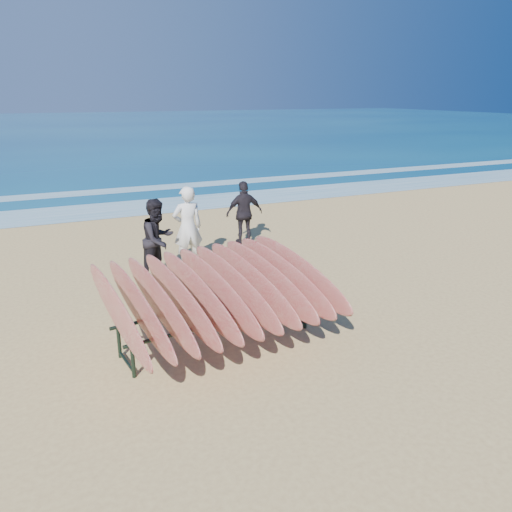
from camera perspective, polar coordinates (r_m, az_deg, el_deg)
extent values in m
plane|color=tan|center=(8.78, 2.13, -7.40)|extent=(120.00, 120.00, 0.00)
plane|color=navy|center=(62.32, -21.20, 13.53)|extent=(160.00, 160.00, 0.00)
plane|color=white|center=(17.86, -12.07, 5.56)|extent=(160.00, 160.00, 0.00)
plane|color=white|center=(21.24, -14.11, 7.39)|extent=(160.00, 160.00, 0.00)
cylinder|color=black|center=(7.25, -13.88, -11.62)|extent=(0.06, 0.06, 0.50)
cylinder|color=black|center=(8.45, 5.65, -6.66)|extent=(0.06, 0.06, 0.50)
cylinder|color=black|center=(7.81, -15.37, -9.49)|extent=(0.06, 0.06, 0.50)
cylinder|color=black|center=(8.93, 3.15, -5.19)|extent=(0.06, 0.06, 0.50)
cylinder|color=black|center=(7.62, -3.33, -7.41)|extent=(3.18, 0.47, 0.06)
cylinder|color=black|center=(8.15, -5.49, -5.70)|extent=(3.18, 0.47, 0.06)
cylinder|color=black|center=(7.61, -14.56, -11.64)|extent=(0.13, 0.65, 0.04)
cylinder|color=black|center=(8.76, 4.34, -6.92)|extent=(0.13, 0.65, 0.04)
ellipsoid|color=maroon|center=(7.23, -15.60, -6.12)|extent=(0.45, 2.89, 1.04)
ellipsoid|color=maroon|center=(7.31, -13.26, -5.66)|extent=(0.45, 2.89, 1.04)
ellipsoid|color=maroon|center=(7.39, -10.98, -5.20)|extent=(0.45, 2.89, 1.04)
ellipsoid|color=maroon|center=(7.49, -8.76, -4.74)|extent=(0.45, 2.89, 1.04)
ellipsoid|color=maroon|center=(7.61, -6.61, -4.29)|extent=(0.45, 2.89, 1.04)
ellipsoid|color=maroon|center=(7.73, -4.52, -3.85)|extent=(0.45, 2.89, 1.04)
ellipsoid|color=maroon|center=(7.86, -2.50, -3.42)|extent=(0.45, 2.89, 1.04)
ellipsoid|color=maroon|center=(8.00, -0.55, -3.00)|extent=(0.45, 2.89, 1.04)
ellipsoid|color=maroon|center=(8.16, 1.32, -2.59)|extent=(0.45, 2.89, 1.04)
ellipsoid|color=maroon|center=(8.32, 3.12, -2.19)|extent=(0.45, 2.89, 1.04)
ellipsoid|color=maroon|center=(8.49, 4.85, -1.81)|extent=(0.45, 2.89, 1.04)
imported|color=silver|center=(11.24, -7.82, 3.26)|extent=(0.68, 0.45, 1.85)
imported|color=black|center=(10.62, -11.12, 1.86)|extent=(1.06, 1.01, 1.73)
imported|color=black|center=(12.93, -1.34, 4.93)|extent=(0.99, 0.46, 1.65)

